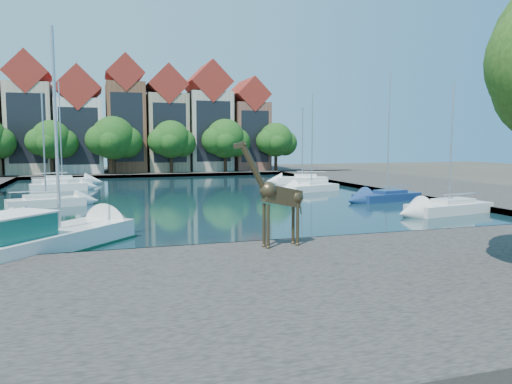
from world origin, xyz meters
TOP-DOWN VIEW (x-y plane):
  - ground at (0.00, 0.00)m, footprint 160.00×160.00m
  - water_basin at (0.00, 24.00)m, footprint 38.00×50.00m
  - near_quay at (0.00, -7.00)m, footprint 50.00×14.00m
  - far_quay at (0.00, 56.00)m, footprint 60.00×16.00m
  - right_quay at (25.00, 24.00)m, footprint 14.00×52.00m
  - townhouse_west_mid at (-17.00, 55.99)m, footprint 5.94×9.18m
  - townhouse_west_inner at (-10.50, 55.99)m, footprint 6.43×9.18m
  - townhouse_center at (-4.00, 55.99)m, footprint 5.44×9.18m
  - townhouse_east_inner at (2.00, 55.99)m, footprint 5.94×9.18m
  - townhouse_east_mid at (8.50, 55.99)m, footprint 6.43×9.18m
  - townhouse_east_end at (15.00, 55.99)m, footprint 5.44×9.18m
  - far_tree_west at (-13.91, 50.49)m, footprint 6.76×5.20m
  - far_tree_mid_west at (-5.89, 50.49)m, footprint 7.80×6.00m
  - far_tree_mid_east at (2.10, 50.49)m, footprint 7.02×5.40m
  - far_tree_east at (10.11, 50.49)m, footprint 7.54×5.80m
  - far_tree_far_east at (18.09, 50.49)m, footprint 6.76×5.20m
  - giraffe_statue at (-0.84, -1.53)m, footprint 3.20×0.75m
  - motorsailer at (-10.92, 1.75)m, footprint 8.49×9.11m
  - sailboat_left_c at (-12.00, 19.01)m, footprint 5.83×3.46m
  - sailboat_left_d at (-12.00, 31.97)m, footprint 5.59×2.88m
  - sailboat_left_e at (-12.00, 38.06)m, footprint 6.46×3.35m
  - sailboat_right_a at (15.00, 6.94)m, footprint 6.65×3.31m
  - sailboat_right_b at (15.00, 14.72)m, footprint 6.35×3.44m
  - sailboat_right_c at (12.17, 23.91)m, footprint 6.06×3.69m
  - sailboat_right_d at (14.69, 32.27)m, footprint 6.19×3.82m

SIDE VIEW (x-z plane):
  - ground at x=0.00m, z-range 0.00..0.00m
  - water_basin at x=0.00m, z-range 0.00..0.08m
  - near_quay at x=0.00m, z-range 0.00..0.50m
  - far_quay at x=0.00m, z-range 0.00..0.50m
  - right_quay at x=25.00m, z-range 0.00..0.50m
  - sailboat_right_b at x=15.00m, z-range -4.77..5.91m
  - sailboat_right_c at x=12.17m, z-range -4.24..5.43m
  - sailboat_left_c at x=-12.00m, z-range -3.72..4.92m
  - sailboat_right_a at x=15.00m, z-range -3.85..5.07m
  - sailboat_right_d at x=14.69m, z-range -3.76..5.10m
  - sailboat_left_d at x=-12.00m, z-range -4.80..6.17m
  - sailboat_left_e at x=-12.00m, z-range -5.06..6.46m
  - motorsailer at x=-10.92m, z-range -4.21..5.92m
  - giraffe_statue at x=-0.84m, z-range 0.46..5.03m
  - far_tree_west at x=-13.91m, z-range 1.40..8.76m
  - far_tree_far_east at x=18.09m, z-range 1.40..8.76m
  - far_tree_mid_east at x=2.10m, z-range 1.37..8.89m
  - far_tree_east at x=10.11m, z-range 1.32..9.16m
  - far_tree_mid_west at x=-5.89m, z-range 1.29..9.29m
  - townhouse_east_end at x=15.00m, z-range -0.11..14.32m
  - townhouse_west_inner at x=-10.50m, z-range -0.22..14.92m
  - townhouse_east_inner at x=2.00m, z-range -0.16..15.63m
  - townhouse_east_mid at x=8.50m, z-range -0.22..16.43m
  - townhouse_west_mid at x=-17.00m, z-range -0.16..16.63m
  - townhouse_center at x=-4.00m, z-range -0.10..16.83m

